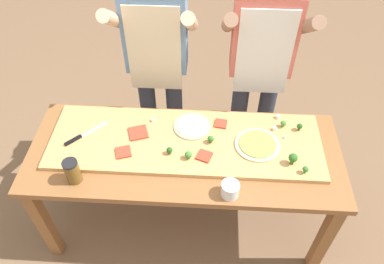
{
  "coord_description": "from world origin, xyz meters",
  "views": [
    {
      "loc": [
        0.13,
        -1.42,
        2.45
      ],
      "look_at": [
        0.04,
        0.08,
        0.85
      ],
      "focal_mm": 35.03,
      "sensor_mm": 36.0,
      "label": 1
    }
  ],
  "objects_px": {
    "broccoli_floret_center_right": "(300,127)",
    "broccoli_floret_front_left": "(170,150)",
    "pizza_slice_far_right": "(221,124)",
    "broccoli_floret_center_left": "(305,169)",
    "sauce_jar": "(72,171)",
    "pizza_slice_center": "(123,152)",
    "broccoli_floret_back_mid": "(293,158)",
    "pizza_whole_white_garlic": "(192,126)",
    "prep_table": "(185,162)",
    "cheese_crumble_a": "(278,117)",
    "broccoli_floret_front_right": "(211,139)",
    "cook_right": "(261,58)",
    "pizza_slice_near_left": "(204,156)",
    "chefs_knife": "(80,137)",
    "cheese_crumble_b": "(274,129)",
    "cheese_crumble_c": "(285,137)",
    "flour_cup": "(230,190)",
    "broccoli_floret_back_right": "(283,124)",
    "broccoli_floret_front_mid": "(188,155)",
    "cheese_crumble_d": "(153,120)",
    "pizza_whole_pesto_green": "(257,144)",
    "cook_left": "(157,54)"
  },
  "relations": [
    {
      "from": "broccoli_floret_center_right",
      "to": "broccoli_floret_front_left",
      "type": "xyz_separation_m",
      "value": [
        -0.77,
        -0.23,
        -0.0
      ]
    },
    {
      "from": "pizza_slice_far_right",
      "to": "broccoli_floret_center_left",
      "type": "bearing_deg",
      "value": -36.97
    },
    {
      "from": "sauce_jar",
      "to": "pizza_slice_center",
      "type": "bearing_deg",
      "value": 37.87
    },
    {
      "from": "broccoli_floret_center_right",
      "to": "broccoli_floret_back_mid",
      "type": "xyz_separation_m",
      "value": [
        -0.08,
        -0.26,
        0.02
      ]
    },
    {
      "from": "sauce_jar",
      "to": "pizza_whole_white_garlic",
      "type": "bearing_deg",
      "value": 33.78
    },
    {
      "from": "prep_table",
      "to": "cheese_crumble_a",
      "type": "distance_m",
      "value": 0.65
    },
    {
      "from": "broccoli_floret_front_right",
      "to": "cook_right",
      "type": "xyz_separation_m",
      "value": [
        0.31,
        0.58,
        0.18
      ]
    },
    {
      "from": "pizza_slice_near_left",
      "to": "broccoli_floret_back_mid",
      "type": "distance_m",
      "value": 0.49
    },
    {
      "from": "chefs_knife",
      "to": "cheese_crumble_b",
      "type": "relative_size",
      "value": 10.06
    },
    {
      "from": "pizza_slice_near_left",
      "to": "broccoli_floret_center_right",
      "type": "height_order",
      "value": "broccoli_floret_center_right"
    },
    {
      "from": "cheese_crumble_c",
      "to": "flour_cup",
      "type": "xyz_separation_m",
      "value": [
        -0.33,
        -0.4,
        0.0
      ]
    },
    {
      "from": "broccoli_floret_back_right",
      "to": "pizza_slice_far_right",
      "type": "bearing_deg",
      "value": -179.69
    },
    {
      "from": "pizza_whole_white_garlic",
      "to": "cheese_crumble_a",
      "type": "xyz_separation_m",
      "value": [
        0.53,
        0.11,
        0.0
      ]
    },
    {
      "from": "pizza_whole_white_garlic",
      "to": "broccoli_floret_back_mid",
      "type": "bearing_deg",
      "value": -23.72
    },
    {
      "from": "broccoli_floret_front_mid",
      "to": "cheese_crumble_d",
      "type": "distance_m",
      "value": 0.37
    },
    {
      "from": "pizza_whole_pesto_green",
      "to": "cheese_crumble_a",
      "type": "distance_m",
      "value": 0.28
    },
    {
      "from": "sauce_jar",
      "to": "cook_left",
      "type": "bearing_deg",
      "value": 67.49
    },
    {
      "from": "cheese_crumble_a",
      "to": "cheese_crumble_b",
      "type": "height_order",
      "value": "same"
    },
    {
      "from": "prep_table",
      "to": "pizza_whole_pesto_green",
      "type": "relative_size",
      "value": 6.95
    },
    {
      "from": "cook_right",
      "to": "broccoli_floret_front_left",
      "type": "bearing_deg",
      "value": -128.69
    },
    {
      "from": "pizza_whole_white_garlic",
      "to": "pizza_slice_near_left",
      "type": "xyz_separation_m",
      "value": [
        0.08,
        -0.23,
        -0.0
      ]
    },
    {
      "from": "pizza_slice_near_left",
      "to": "broccoli_floret_center_right",
      "type": "xyz_separation_m",
      "value": [
        0.57,
        0.24,
        0.03
      ]
    },
    {
      "from": "pizza_slice_far_right",
      "to": "pizza_slice_near_left",
      "type": "xyz_separation_m",
      "value": [
        -0.09,
        -0.26,
        0.0
      ]
    },
    {
      "from": "pizza_slice_far_right",
      "to": "cook_left",
      "type": "relative_size",
      "value": 0.04
    },
    {
      "from": "chefs_knife",
      "to": "broccoli_floret_back_right",
      "type": "height_order",
      "value": "broccoli_floret_back_right"
    },
    {
      "from": "broccoli_floret_front_left",
      "to": "cheese_crumble_c",
      "type": "bearing_deg",
      "value": 13.42
    },
    {
      "from": "broccoli_floret_center_left",
      "to": "broccoli_floret_front_right",
      "type": "bearing_deg",
      "value": 159.52
    },
    {
      "from": "pizza_whole_pesto_green",
      "to": "cheese_crumble_c",
      "type": "distance_m",
      "value": 0.18
    },
    {
      "from": "pizza_whole_white_garlic",
      "to": "broccoli_floret_back_mid",
      "type": "xyz_separation_m",
      "value": [
        0.58,
        -0.25,
        0.04
      ]
    },
    {
      "from": "pizza_slice_far_right",
      "to": "broccoli_floret_center_right",
      "type": "height_order",
      "value": "broccoli_floret_center_right"
    },
    {
      "from": "broccoli_floret_back_mid",
      "to": "cheese_crumble_a",
      "type": "height_order",
      "value": "broccoli_floret_back_mid"
    },
    {
      "from": "broccoli_floret_front_mid",
      "to": "sauce_jar",
      "type": "xyz_separation_m",
      "value": [
        -0.61,
        -0.17,
        0.02
      ]
    },
    {
      "from": "chefs_knife",
      "to": "cheese_crumble_a",
      "type": "relative_size",
      "value": 10.03
    },
    {
      "from": "cheese_crumble_b",
      "to": "cheese_crumble_c",
      "type": "distance_m",
      "value": 0.09
    },
    {
      "from": "flour_cup",
      "to": "cook_right",
      "type": "height_order",
      "value": "cook_right"
    },
    {
      "from": "cheese_crumble_c",
      "to": "cheese_crumble_d",
      "type": "bearing_deg",
      "value": 173.22
    },
    {
      "from": "pizza_whole_pesto_green",
      "to": "cheese_crumble_d",
      "type": "distance_m",
      "value": 0.66
    },
    {
      "from": "pizza_whole_pesto_green",
      "to": "broccoli_floret_back_right",
      "type": "relative_size",
      "value": 5.68
    },
    {
      "from": "broccoli_floret_front_left",
      "to": "cheese_crumble_a",
      "type": "bearing_deg",
      "value": 27.02
    },
    {
      "from": "sauce_jar",
      "to": "broccoli_floret_back_mid",
      "type": "bearing_deg",
      "value": 7.71
    },
    {
      "from": "cheese_crumble_a",
      "to": "cook_right",
      "type": "distance_m",
      "value": 0.41
    },
    {
      "from": "chefs_knife",
      "to": "pizza_whole_pesto_green",
      "type": "distance_m",
      "value": 1.06
    },
    {
      "from": "pizza_whole_white_garlic",
      "to": "broccoli_floret_center_left",
      "type": "height_order",
      "value": "broccoli_floret_center_left"
    },
    {
      "from": "pizza_slice_far_right",
      "to": "cook_right",
      "type": "bearing_deg",
      "value": 59.48
    },
    {
      "from": "pizza_slice_far_right",
      "to": "broccoli_floret_center_left",
      "type": "distance_m",
      "value": 0.58
    },
    {
      "from": "prep_table",
      "to": "broccoli_floret_back_mid",
      "type": "height_order",
      "value": "broccoli_floret_back_mid"
    },
    {
      "from": "pizza_whole_pesto_green",
      "to": "flour_cup",
      "type": "height_order",
      "value": "flour_cup"
    },
    {
      "from": "pizza_whole_white_garlic",
      "to": "flour_cup",
      "type": "height_order",
      "value": "flour_cup"
    },
    {
      "from": "broccoli_floret_back_right",
      "to": "sauce_jar",
      "type": "xyz_separation_m",
      "value": [
        -1.18,
        -0.45,
        0.02
      ]
    },
    {
      "from": "broccoli_floret_center_right",
      "to": "broccoli_floret_front_left",
      "type": "distance_m",
      "value": 0.8
    }
  ]
}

